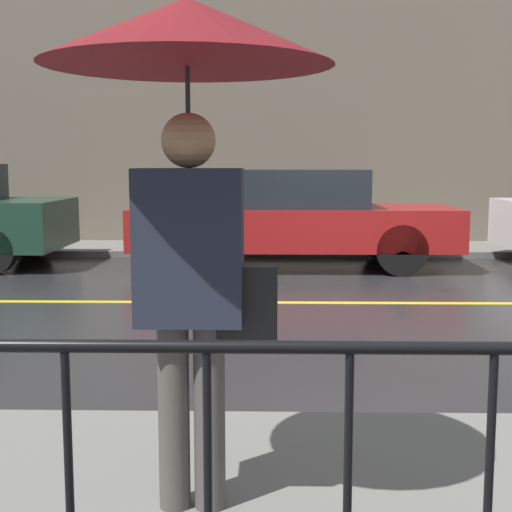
% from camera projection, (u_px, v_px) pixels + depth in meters
% --- Properties ---
extents(ground_plane, '(80.00, 80.00, 0.00)m').
position_uv_depth(ground_plane, '(373.00, 303.00, 7.98)').
color(ground_plane, '#262628').
extents(sidewalk_far, '(28.00, 1.71, 0.10)m').
position_uv_depth(sidewalk_far, '(335.00, 249.00, 12.61)').
color(sidewalk_far, slate).
rests_on(sidewalk_far, ground_plane).
extents(lane_marking, '(25.20, 0.12, 0.01)m').
position_uv_depth(lane_marking, '(373.00, 303.00, 7.98)').
color(lane_marking, gold).
rests_on(lane_marking, ground_plane).
extents(building_storefront, '(28.00, 0.30, 6.60)m').
position_uv_depth(building_storefront, '(333.00, 68.00, 13.18)').
color(building_storefront, '#706656').
rests_on(building_storefront, ground_plane).
extents(pedestrian, '(1.17, 1.17, 2.10)m').
position_uv_depth(pedestrian, '(189.00, 97.00, 2.82)').
color(pedestrian, '#4C4742').
rests_on(pedestrian, sidewalk_near).
extents(car_red, '(4.76, 1.87, 1.47)m').
position_uv_depth(car_red, '(290.00, 217.00, 10.69)').
color(car_red, maroon).
rests_on(car_red, ground_plane).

